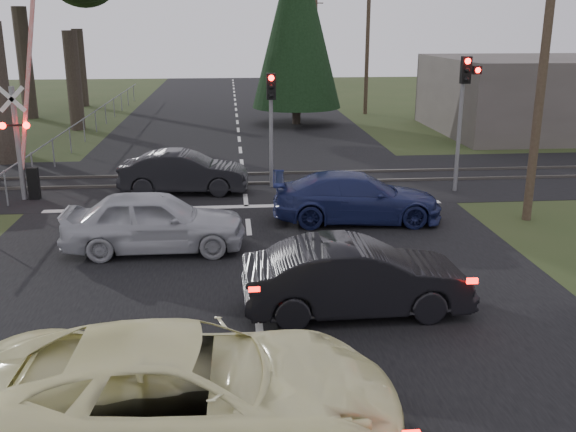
{
  "coord_description": "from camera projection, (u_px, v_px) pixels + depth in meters",
  "views": [
    {
      "loc": [
        -0.48,
        -12.02,
        5.76
      ],
      "look_at": [
        0.87,
        2.73,
        1.3
      ],
      "focal_mm": 40.0,
      "sensor_mm": 36.0,
      "label": 1
    }
  ],
  "objects": [
    {
      "name": "utility_pole_mid",
      "position": [
        368.0,
        40.0,
        41.15
      ],
      "size": [
        1.8,
        0.26,
        9.0
      ],
      "color": "#4C3D2D",
      "rests_on": "ground"
    },
    {
      "name": "stop_line",
      "position": [
        246.0,
        206.0,
        20.98
      ],
      "size": [
        13.0,
        0.35,
        0.0
      ],
      "primitive_type": "cube",
      "color": "silver",
      "rests_on": "ground"
    },
    {
      "name": "conifer_tree",
      "position": [
        297.0,
        19.0,
        36.53
      ],
      "size": [
        5.2,
        5.2,
        11.0
      ],
      "color": "#473D33",
      "rests_on": "ground"
    },
    {
      "name": "road",
      "position": [
        245.0,
        193.0,
        22.69
      ],
      "size": [
        14.0,
        100.0,
        0.01
      ],
      "primitive_type": "cube",
      "color": "black",
      "rests_on": "ground"
    },
    {
      "name": "rail_corridor",
      "position": [
        243.0,
        180.0,
        24.6
      ],
      "size": [
        120.0,
        8.0,
        0.01
      ],
      "primitive_type": "cube",
      "color": "black",
      "rests_on": "ground"
    },
    {
      "name": "crossing_signal",
      "position": [
        25.0,
        140.0,
        21.26
      ],
      "size": [
        1.62,
        0.38,
        6.96
      ],
      "color": "slate",
      "rests_on": "ground"
    },
    {
      "name": "rail_far",
      "position": [
        243.0,
        174.0,
        25.35
      ],
      "size": [
        120.0,
        0.12,
        0.1
      ],
      "primitive_type": "cube",
      "color": "#59544C",
      "rests_on": "ground"
    },
    {
      "name": "dark_car_far",
      "position": [
        184.0,
        172.0,
        22.54
      ],
      "size": [
        4.55,
        1.88,
        1.47
      ],
      "primitive_type": "imported",
      "rotation": [
        0.0,
        0.0,
        1.5
      ],
      "color": "black",
      "rests_on": "ground"
    },
    {
      "name": "fence_left",
      "position": [
        91.0,
        137.0,
        33.93
      ],
      "size": [
        0.1,
        36.0,
        1.2
      ],
      "primitive_type": null,
      "color": "slate",
      "rests_on": "ground"
    },
    {
      "name": "utility_pole_far",
      "position": [
        316.0,
        34.0,
        64.98
      ],
      "size": [
        1.8,
        0.26,
        9.0
      ],
      "color": "#4C3D2D",
      "rests_on": "ground"
    },
    {
      "name": "building_right",
      "position": [
        567.0,
        95.0,
        35.13
      ],
      "size": [
        14.0,
        10.0,
        4.0
      ],
      "primitive_type": "cube",
      "color": "#59514C",
      "rests_on": "ground"
    },
    {
      "name": "traffic_signal_right",
      "position": [
        464.0,
        98.0,
        21.9
      ],
      "size": [
        0.68,
        0.48,
        4.7
      ],
      "color": "slate",
      "rests_on": "ground"
    },
    {
      "name": "rail_near",
      "position": [
        244.0,
        183.0,
        23.83
      ],
      "size": [
        120.0,
        0.12,
        0.1
      ],
      "primitive_type": "cube",
      "color": "#59544C",
      "rests_on": "ground"
    },
    {
      "name": "ground",
      "position": [
        258.0,
        316.0,
        13.16
      ],
      "size": [
        120.0,
        120.0,
        0.0
      ],
      "primitive_type": "plane",
      "color": "#2C3A1A",
      "rests_on": "ground"
    },
    {
      "name": "silver_car",
      "position": [
        154.0,
        221.0,
        16.73
      ],
      "size": [
        4.72,
        1.92,
        1.6
      ],
      "primitive_type": "imported",
      "rotation": [
        0.0,
        0.0,
        1.57
      ],
      "color": "#A7A9AF",
      "rests_on": "ground"
    },
    {
      "name": "blue_sedan",
      "position": [
        357.0,
        197.0,
        19.28
      ],
      "size": [
        5.19,
        2.42,
        1.47
      ],
      "primitive_type": "imported",
      "rotation": [
        0.0,
        0.0,
        1.5
      ],
      "color": "#1A2250",
      "rests_on": "ground"
    },
    {
      "name": "utility_pole_near",
      "position": [
        544.0,
        61.0,
        18.26
      ],
      "size": [
        1.8,
        0.26,
        9.0
      ],
      "color": "#4C3D2D",
      "rests_on": "ground"
    },
    {
      "name": "dark_hatchback",
      "position": [
        356.0,
        278.0,
        13.11
      ],
      "size": [
        4.69,
        1.75,
        1.53
      ],
      "primitive_type": "imported",
      "rotation": [
        0.0,
        0.0,
        1.6
      ],
      "color": "black",
      "rests_on": "ground"
    },
    {
      "name": "cream_coupe",
      "position": [
        183.0,
        392.0,
        8.9
      ],
      "size": [
        6.16,
        2.96,
        1.69
      ],
      "primitive_type": "imported",
      "rotation": [
        0.0,
        0.0,
        1.55
      ],
      "color": "#F9F5B2",
      "rests_on": "ground"
    },
    {
      "name": "traffic_signal_center",
      "position": [
        271.0,
        111.0,
        22.62
      ],
      "size": [
        0.32,
        0.48,
        4.1
      ],
      "color": "slate",
      "rests_on": "ground"
    }
  ]
}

